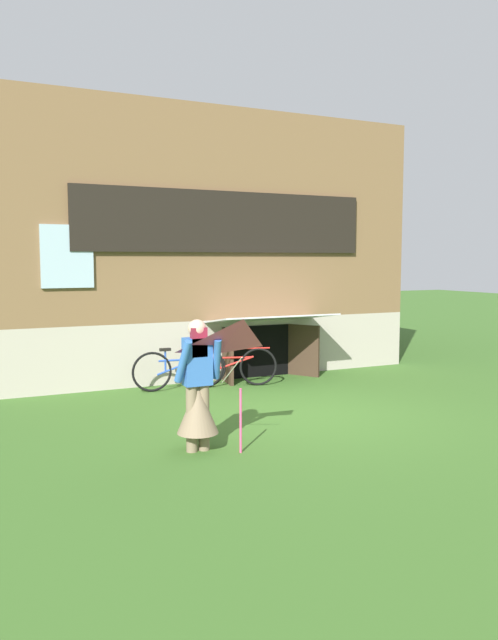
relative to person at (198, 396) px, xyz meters
The scene contains 6 objects.
ground_plane 2.52m from the person, 27.47° to the left, with size 60.00×60.00×0.00m, color #386023.
log_house 7.35m from the person, 72.35° to the left, with size 8.58×6.39×5.33m.
person is the anchor object (origin of this frame).
kite 0.89m from the person, 57.17° to the right, with size 0.90×0.99×1.55m.
bicycle_red 4.00m from the person, 60.08° to the left, with size 1.64×0.52×0.77m.
bicycle_blue 3.71m from the person, 74.89° to the left, with size 1.72×0.20×0.78m.
Camera 1 is at (-4.79, -8.21, 2.38)m, focal length 34.84 mm.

